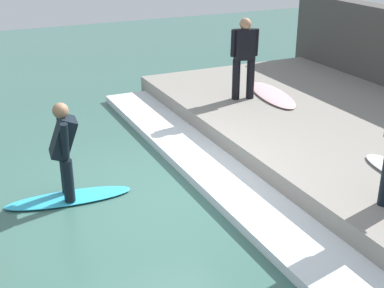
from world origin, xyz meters
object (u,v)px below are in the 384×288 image
(surfboard_riding, at_px, (69,198))
(surfer_riding, at_px, (64,146))
(surfer_waiting_far, at_px, (244,54))
(surfboard_waiting_far, at_px, (272,95))

(surfboard_riding, height_order, surfer_riding, surfer_riding)
(surfer_riding, distance_m, surfer_waiting_far, 4.42)
(surfboard_waiting_far, bearing_deg, surfer_waiting_far, 169.10)
(surfboard_riding, height_order, surfboard_waiting_far, surfboard_waiting_far)
(surfboard_riding, relative_size, surfer_waiting_far, 1.15)
(surfboard_riding, bearing_deg, surfer_waiting_far, 26.00)
(surfer_waiting_far, bearing_deg, surfboard_riding, -154.00)
(surfer_riding, relative_size, surfer_waiting_far, 0.88)
(surfboard_riding, xyz_separation_m, surfboard_waiting_far, (4.58, 1.81, 0.41))
(surfer_riding, height_order, surfer_waiting_far, surfer_waiting_far)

